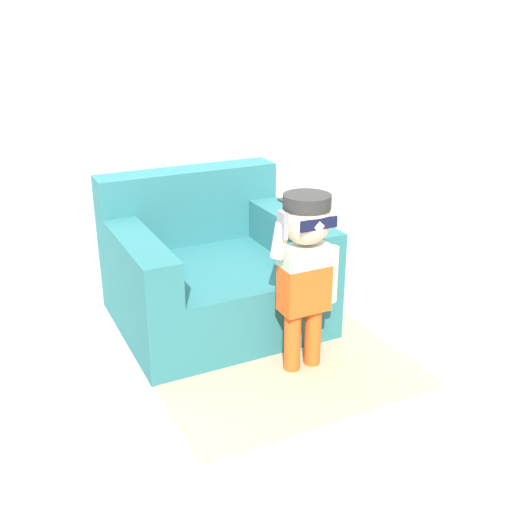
% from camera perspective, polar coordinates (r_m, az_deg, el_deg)
% --- Properties ---
extents(ground_plane, '(10.00, 10.00, 0.00)m').
position_cam_1_polar(ground_plane, '(3.54, -0.50, -7.08)').
color(ground_plane, '#ADA89E').
extents(wall_back, '(10.00, 0.05, 2.60)m').
position_cam_1_polar(wall_back, '(3.93, -6.29, 15.63)').
color(wall_back, silver).
rests_on(wall_back, ground_plane).
extents(armchair, '(1.12, 1.03, 0.85)m').
position_cam_1_polar(armchair, '(3.58, -4.28, -1.41)').
color(armchair, '#286B70').
rests_on(armchair, ground_plane).
extents(person_child, '(0.38, 0.29, 0.94)m').
position_cam_1_polar(person_child, '(2.94, 4.75, 0.01)').
color(person_child, '#E05119').
rests_on(person_child, ground_plane).
extents(side_table, '(0.33, 0.33, 0.50)m').
position_cam_1_polar(side_table, '(4.04, 7.16, 1.19)').
color(side_table, beige).
rests_on(side_table, ground_plane).
extents(rug, '(1.31, 1.37, 0.01)m').
position_cam_1_polar(rug, '(3.33, 1.00, -9.08)').
color(rug, tan).
rests_on(rug, ground_plane).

